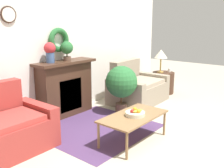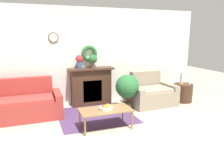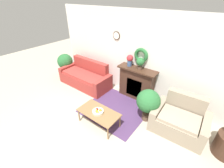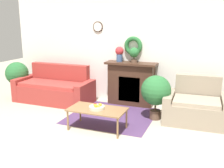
{
  "view_description": "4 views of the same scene",
  "coord_description": "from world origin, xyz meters",
  "px_view_note": "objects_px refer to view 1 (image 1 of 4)",
  "views": [
    {
      "loc": [
        -3.21,
        -1.4,
        1.78
      ],
      "look_at": [
        0.07,
        1.3,
        0.77
      ],
      "focal_mm": 42.0,
      "sensor_mm": 36.0,
      "label": 1
    },
    {
      "loc": [
        -1.54,
        -3.47,
        1.94
      ],
      "look_at": [
        0.19,
        1.24,
        0.82
      ],
      "focal_mm": 35.0,
      "sensor_mm": 36.0,
      "label": 2
    },
    {
      "loc": [
        1.9,
        -1.41,
        3.05
      ],
      "look_at": [
        -0.25,
        1.38,
        0.9
      ],
      "focal_mm": 24.0,
      "sensor_mm": 36.0,
      "label": 3
    },
    {
      "loc": [
        1.83,
        -3.6,
        2.07
      ],
      "look_at": [
        -0.2,
        1.56,
        0.7
      ],
      "focal_mm": 42.0,
      "sensor_mm": 36.0,
      "label": 4
    }
  ],
  "objects_px": {
    "potted_plant_floor_by_loveseat": "(121,83)",
    "fruit_bowl": "(135,113)",
    "fireplace": "(65,88)",
    "coffee_table": "(134,118)",
    "potted_plant_on_mantel": "(67,49)",
    "vase_on_mantel_left": "(50,51)",
    "table_lamp": "(161,54)",
    "side_table_by_loveseat": "(163,83)",
    "mug": "(169,70)",
    "loveseat_right": "(137,88)"
  },
  "relations": [
    {
      "from": "side_table_by_loveseat",
      "to": "potted_plant_on_mantel",
      "type": "bearing_deg",
      "value": 165.83
    },
    {
      "from": "vase_on_mantel_left",
      "to": "potted_plant_on_mantel",
      "type": "bearing_deg",
      "value": -3.06
    },
    {
      "from": "side_table_by_loveseat",
      "to": "potted_plant_floor_by_loveseat",
      "type": "relative_size",
      "value": 0.58
    },
    {
      "from": "coffee_table",
      "to": "potted_plant_floor_by_loveseat",
      "type": "xyz_separation_m",
      "value": [
        0.92,
        0.93,
        0.23
      ]
    },
    {
      "from": "fireplace",
      "to": "mug",
      "type": "bearing_deg",
      "value": -15.38
    },
    {
      "from": "table_lamp",
      "to": "mug",
      "type": "relative_size",
      "value": 6.19
    },
    {
      "from": "side_table_by_loveseat",
      "to": "vase_on_mantel_left",
      "type": "xyz_separation_m",
      "value": [
        -2.96,
        0.67,
        1.0
      ]
    },
    {
      "from": "mug",
      "to": "vase_on_mantel_left",
      "type": "height_order",
      "value": "vase_on_mantel_left"
    },
    {
      "from": "fireplace",
      "to": "coffee_table",
      "type": "relative_size",
      "value": 1.14
    },
    {
      "from": "fruit_bowl",
      "to": "side_table_by_loveseat",
      "type": "bearing_deg",
      "value": 20.73
    },
    {
      "from": "loveseat_right",
      "to": "vase_on_mantel_left",
      "type": "xyz_separation_m",
      "value": [
        -1.9,
        0.59,
        0.96
      ]
    },
    {
      "from": "loveseat_right",
      "to": "table_lamp",
      "type": "bearing_deg",
      "value": -4.28
    },
    {
      "from": "fireplace",
      "to": "loveseat_right",
      "type": "xyz_separation_m",
      "value": [
        1.59,
        -0.58,
        -0.22
      ]
    },
    {
      "from": "table_lamp",
      "to": "mug",
      "type": "bearing_deg",
      "value": -38.16
    },
    {
      "from": "mug",
      "to": "potted_plant_on_mantel",
      "type": "bearing_deg",
      "value": 164.55
    },
    {
      "from": "coffee_table",
      "to": "vase_on_mantel_left",
      "type": "relative_size",
      "value": 2.99
    },
    {
      "from": "fireplace",
      "to": "loveseat_right",
      "type": "height_order",
      "value": "fireplace"
    },
    {
      "from": "side_table_by_loveseat",
      "to": "table_lamp",
      "type": "relative_size",
      "value": 0.95
    },
    {
      "from": "fruit_bowl",
      "to": "potted_plant_floor_by_loveseat",
      "type": "xyz_separation_m",
      "value": [
        0.92,
        0.96,
        0.16
      ]
    },
    {
      "from": "potted_plant_floor_by_loveseat",
      "to": "mug",
      "type": "bearing_deg",
      "value": -0.07
    },
    {
      "from": "table_lamp",
      "to": "vase_on_mantel_left",
      "type": "height_order",
      "value": "vase_on_mantel_left"
    },
    {
      "from": "table_lamp",
      "to": "potted_plant_on_mantel",
      "type": "height_order",
      "value": "potted_plant_on_mantel"
    },
    {
      "from": "potted_plant_on_mantel",
      "to": "potted_plant_floor_by_loveseat",
      "type": "distance_m",
      "value": 1.23
    },
    {
      "from": "loveseat_right",
      "to": "vase_on_mantel_left",
      "type": "relative_size",
      "value": 3.59
    },
    {
      "from": "fruit_bowl",
      "to": "loveseat_right",
      "type": "bearing_deg",
      "value": 33.43
    },
    {
      "from": "coffee_table",
      "to": "potted_plant_on_mantel",
      "type": "distance_m",
      "value": 1.92
    },
    {
      "from": "potted_plant_on_mantel",
      "to": "table_lamp",
      "type": "bearing_deg",
      "value": -13.37
    },
    {
      "from": "coffee_table",
      "to": "potted_plant_floor_by_loveseat",
      "type": "height_order",
      "value": "potted_plant_floor_by_loveseat"
    },
    {
      "from": "fruit_bowl",
      "to": "potted_plant_on_mantel",
      "type": "xyz_separation_m",
      "value": [
        0.2,
        1.71,
        0.83
      ]
    },
    {
      "from": "side_table_by_loveseat",
      "to": "potted_plant_floor_by_loveseat",
      "type": "distance_m",
      "value": 1.91
    },
    {
      "from": "vase_on_mantel_left",
      "to": "potted_plant_floor_by_loveseat",
      "type": "height_order",
      "value": "vase_on_mantel_left"
    },
    {
      "from": "mug",
      "to": "coffee_table",
      "type": "bearing_deg",
      "value": -162.26
    },
    {
      "from": "vase_on_mantel_left",
      "to": "potted_plant_floor_by_loveseat",
      "type": "relative_size",
      "value": 0.39
    },
    {
      "from": "potted_plant_on_mantel",
      "to": "loveseat_right",
      "type": "bearing_deg",
      "value": -20.36
    },
    {
      "from": "coffee_table",
      "to": "mug",
      "type": "distance_m",
      "value": 3.07
    },
    {
      "from": "side_table_by_loveseat",
      "to": "table_lamp",
      "type": "bearing_deg",
      "value": 141.34
    },
    {
      "from": "mug",
      "to": "fruit_bowl",
      "type": "bearing_deg",
      "value": -161.76
    },
    {
      "from": "vase_on_mantel_left",
      "to": "potted_plant_on_mantel",
      "type": "xyz_separation_m",
      "value": [
        0.37,
        -0.02,
        0.01
      ]
    },
    {
      "from": "fireplace",
      "to": "coffee_table",
      "type": "bearing_deg",
      "value": -94.69
    },
    {
      "from": "coffee_table",
      "to": "potted_plant_on_mantel",
      "type": "bearing_deg",
      "value": 83.08
    },
    {
      "from": "loveseat_right",
      "to": "potted_plant_on_mantel",
      "type": "relative_size",
      "value": 3.62
    },
    {
      "from": "fireplace",
      "to": "vase_on_mantel_left",
      "type": "distance_m",
      "value": 0.8
    },
    {
      "from": "coffee_table",
      "to": "vase_on_mantel_left",
      "type": "xyz_separation_m",
      "value": [
        -0.17,
        1.7,
        0.89
      ]
    },
    {
      "from": "potted_plant_floor_by_loveseat",
      "to": "fruit_bowl",
      "type": "bearing_deg",
      "value": -133.6
    },
    {
      "from": "fireplace",
      "to": "potted_plant_on_mantel",
      "type": "distance_m",
      "value": 0.75
    },
    {
      "from": "loveseat_right",
      "to": "coffee_table",
      "type": "relative_size",
      "value": 1.2
    },
    {
      "from": "mug",
      "to": "table_lamp",
      "type": "bearing_deg",
      "value": 141.84
    },
    {
      "from": "fireplace",
      "to": "potted_plant_on_mantel",
      "type": "xyz_separation_m",
      "value": [
        0.07,
        -0.01,
        0.75
      ]
    },
    {
      "from": "loveseat_right",
      "to": "potted_plant_floor_by_loveseat",
      "type": "bearing_deg",
      "value": -170.01
    },
    {
      "from": "fruit_bowl",
      "to": "table_lamp",
      "type": "distance_m",
      "value": 2.98
    }
  ]
}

